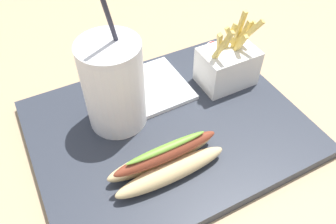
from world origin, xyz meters
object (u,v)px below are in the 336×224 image
Objects in this scene: hot_dog_1 at (167,161)px; ketchup_cup_1 at (214,48)px; fries_basket at (227,65)px; soda_cup at (114,85)px; napkin_stack at (153,87)px.

ketchup_cup_1 is at bearing 44.14° from hot_dog_1.
hot_dog_1 is (-0.19, -0.13, -0.02)m from fries_basket.
soda_cup is 0.27m from ketchup_cup_1.
hot_dog_1 is at bearing -135.86° from ketchup_cup_1.
napkin_stack is (0.06, 0.18, -0.02)m from hot_dog_1.
fries_basket reaches higher than napkin_stack.
soda_cup is at bearing 179.27° from fries_basket.
napkin_stack is (0.09, 0.04, -0.07)m from soda_cup.
soda_cup reaches higher than hot_dog_1.
soda_cup is 1.46× the size of hot_dog_1.
fries_basket is 0.24m from hot_dog_1.
ketchup_cup_1 is 0.24× the size of napkin_stack.
hot_dog_1 reaches higher than ketchup_cup_1.
soda_cup reaches higher than ketchup_cup_1.
hot_dog_1 is at bearing -79.45° from soda_cup.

